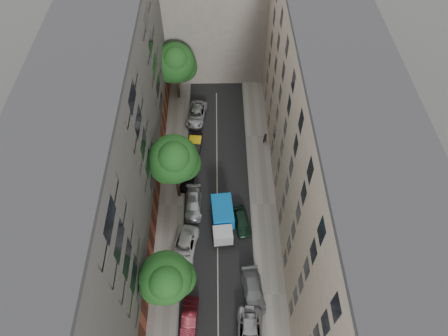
{
  "coord_description": "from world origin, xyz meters",
  "views": [
    {
      "loc": [
        0.38,
        -25.58,
        40.46
      ],
      "look_at": [
        0.82,
        0.98,
        6.0
      ],
      "focal_mm": 32.0,
      "sensor_mm": 36.0,
      "label": 1
    }
  ],
  "objects_px": {
    "car_left_1": "(189,318)",
    "car_left_2": "(185,247)",
    "car_right_2": "(242,221)",
    "tree_near": "(167,279)",
    "tree_mid": "(175,161)",
    "tree_far": "(176,64)",
    "car_right_0": "(250,334)",
    "tarp_truck": "(223,219)",
    "pedestrian": "(265,138)",
    "car_left_4": "(188,178)",
    "car_left_6": "(197,114)",
    "car_left_3": "(193,204)",
    "car_right_1": "(253,291)",
    "car_left_5": "(196,145)",
    "lamp_post": "(174,265)"
  },
  "relations": [
    {
      "from": "lamp_post",
      "to": "tarp_truck",
      "type": "bearing_deg",
      "value": 53.52
    },
    {
      "from": "car_left_2",
      "to": "car_left_3",
      "type": "xyz_separation_m",
      "value": [
        0.8,
        5.6,
        -0.04
      ]
    },
    {
      "from": "car_right_1",
      "to": "tree_mid",
      "type": "height_order",
      "value": "tree_mid"
    },
    {
      "from": "tree_mid",
      "to": "tree_far",
      "type": "xyz_separation_m",
      "value": [
        -0.93,
        17.5,
        -0.78
      ]
    },
    {
      "from": "car_right_0",
      "to": "tree_near",
      "type": "distance_m",
      "value": 9.81
    },
    {
      "from": "car_left_2",
      "to": "tree_far",
      "type": "relative_size",
      "value": 0.58
    },
    {
      "from": "car_left_1",
      "to": "lamp_post",
      "type": "bearing_deg",
      "value": 113.41
    },
    {
      "from": "tarp_truck",
      "to": "car_right_0",
      "type": "distance_m",
      "value": 12.49
    },
    {
      "from": "car_left_6",
      "to": "car_right_2",
      "type": "xyz_separation_m",
      "value": [
        5.6,
        -17.2,
        -0.05
      ]
    },
    {
      "from": "car_left_4",
      "to": "car_left_1",
      "type": "bearing_deg",
      "value": -80.96
    },
    {
      "from": "car_left_1",
      "to": "tree_far",
      "type": "distance_m",
      "value": 32.79
    },
    {
      "from": "tarp_truck",
      "to": "tree_mid",
      "type": "height_order",
      "value": "tree_mid"
    },
    {
      "from": "car_right_0",
      "to": "pedestrian",
      "type": "xyz_separation_m",
      "value": [
        3.39,
        24.75,
        0.27
      ]
    },
    {
      "from": "car_left_1",
      "to": "car_right_0",
      "type": "xyz_separation_m",
      "value": [
        5.81,
        -1.6,
        0.06
      ]
    },
    {
      "from": "tarp_truck",
      "to": "tree_mid",
      "type": "bearing_deg",
      "value": 136.19
    },
    {
      "from": "car_left_2",
      "to": "car_right_0",
      "type": "relative_size",
      "value": 0.99
    },
    {
      "from": "tree_far",
      "to": "car_left_1",
      "type": "bearing_deg",
      "value": -85.32
    },
    {
      "from": "tarp_truck",
      "to": "car_left_1",
      "type": "relative_size",
      "value": 1.4
    },
    {
      "from": "car_right_0",
      "to": "car_right_2",
      "type": "bearing_deg",
      "value": 93.96
    },
    {
      "from": "tree_mid",
      "to": "pedestrian",
      "type": "xyz_separation_m",
      "value": [
        10.9,
        8.43,
        -5.91
      ]
    },
    {
      "from": "car_left_1",
      "to": "car_left_3",
      "type": "relative_size",
      "value": 0.87
    },
    {
      "from": "car_right_1",
      "to": "pedestrian",
      "type": "relative_size",
      "value": 2.86
    },
    {
      "from": "car_left_6",
      "to": "car_right_1",
      "type": "distance_m",
      "value": 26.19
    },
    {
      "from": "tarp_truck",
      "to": "pedestrian",
      "type": "relative_size",
      "value": 3.38
    },
    {
      "from": "car_right_1",
      "to": "car_right_2",
      "type": "bearing_deg",
      "value": 89.34
    },
    {
      "from": "car_left_2",
      "to": "tree_near",
      "type": "relative_size",
      "value": 0.6
    },
    {
      "from": "car_left_3",
      "to": "lamp_post",
      "type": "xyz_separation_m",
      "value": [
        -1.4,
        -9.06,
        3.29
      ]
    },
    {
      "from": "car_left_3",
      "to": "car_left_5",
      "type": "relative_size",
      "value": 1.17
    },
    {
      "from": "car_right_2",
      "to": "tree_near",
      "type": "xyz_separation_m",
      "value": [
        -7.3,
        -9.01,
        5.38
      ]
    },
    {
      "from": "car_left_2",
      "to": "car_right_1",
      "type": "relative_size",
      "value": 1.07
    },
    {
      "from": "car_left_1",
      "to": "car_left_2",
      "type": "distance_m",
      "value": 7.64
    },
    {
      "from": "tarp_truck",
      "to": "pedestrian",
      "type": "distance_m",
      "value": 13.8
    },
    {
      "from": "car_left_2",
      "to": "pedestrian",
      "type": "distance_m",
      "value": 18.49
    },
    {
      "from": "car_left_4",
      "to": "car_right_0",
      "type": "distance_m",
      "value": 19.77
    },
    {
      "from": "car_right_0",
      "to": "lamp_post",
      "type": "relative_size",
      "value": 0.87
    },
    {
      "from": "car_left_1",
      "to": "car_left_6",
      "type": "height_order",
      "value": "car_left_6"
    },
    {
      "from": "car_left_4",
      "to": "tree_far",
      "type": "xyz_separation_m",
      "value": [
        -1.84,
        15.19,
        5.44
      ]
    },
    {
      "from": "car_right_0",
      "to": "tree_near",
      "type": "relative_size",
      "value": 0.61
    },
    {
      "from": "pedestrian",
      "to": "car_left_6",
      "type": "bearing_deg",
      "value": -46.23
    },
    {
      "from": "car_right_1",
      "to": "car_right_2",
      "type": "relative_size",
      "value": 1.22
    },
    {
      "from": "tree_far",
      "to": "car_right_0",
      "type": "bearing_deg",
      "value": -75.98
    },
    {
      "from": "car_left_1",
      "to": "car_left_2",
      "type": "xyz_separation_m",
      "value": [
        -0.8,
        7.6,
        0.05
      ]
    },
    {
      "from": "tarp_truck",
      "to": "car_left_5",
      "type": "distance_m",
      "value": 12.27
    },
    {
      "from": "car_left_1",
      "to": "car_right_1",
      "type": "bearing_deg",
      "value": 26.83
    },
    {
      "from": "tarp_truck",
      "to": "car_left_2",
      "type": "relative_size",
      "value": 1.1
    },
    {
      "from": "tree_far",
      "to": "pedestrian",
      "type": "xyz_separation_m",
      "value": [
        11.84,
        -9.07,
        -5.13
      ]
    },
    {
      "from": "car_right_0",
      "to": "pedestrian",
      "type": "bearing_deg",
      "value": 85.2
    },
    {
      "from": "car_left_6",
      "to": "tree_near",
      "type": "distance_m",
      "value": 26.8
    },
    {
      "from": "car_left_4",
      "to": "car_left_5",
      "type": "relative_size",
      "value": 1.02
    },
    {
      "from": "car_left_2",
      "to": "car_left_5",
      "type": "distance_m",
      "value": 14.82
    }
  ]
}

